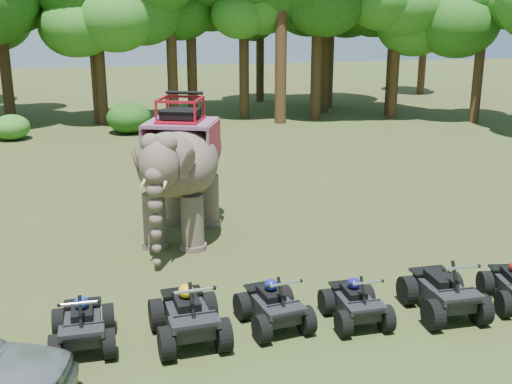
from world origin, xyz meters
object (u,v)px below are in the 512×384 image
(atv_1, at_px, (188,308))
(atv_2, at_px, (274,299))
(atv_0, at_px, (82,318))
(atv_4, at_px, (444,284))
(elephant, at_px, (181,167))
(atv_3, at_px, (356,297))

(atv_1, relative_size, atv_2, 1.13)
(atv_0, height_order, atv_1, atv_1)
(atv_1, relative_size, atv_4, 1.02)
(atv_2, bearing_deg, atv_1, 176.01)
(atv_0, distance_m, atv_1, 2.00)
(atv_0, bearing_deg, atv_4, -2.82)
(elephant, distance_m, atv_3, 6.71)
(atv_2, bearing_deg, elephant, 92.01)
(atv_2, height_order, atv_3, atv_2)
(elephant, relative_size, atv_4, 2.63)
(atv_3, bearing_deg, atv_4, -2.74)
(elephant, xyz_separation_m, atv_0, (-2.55, -5.70, -1.39))
(atv_0, xyz_separation_m, atv_4, (7.36, -0.25, 0.07))
(atv_1, bearing_deg, atv_4, -5.38)
(atv_3, bearing_deg, atv_0, 176.66)
(elephant, height_order, atv_3, elephant)
(atv_0, height_order, atv_3, atv_0)
(atv_1, distance_m, atv_2, 1.76)
(atv_0, relative_size, atv_2, 1.01)
(atv_3, bearing_deg, atv_2, 171.85)
(atv_0, xyz_separation_m, atv_1, (1.99, -0.17, 0.08))
(atv_2, height_order, atv_4, atv_4)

